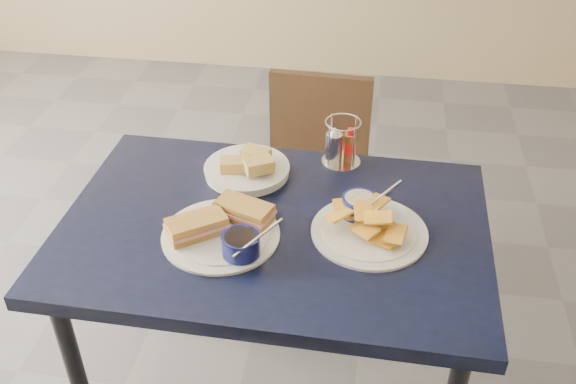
# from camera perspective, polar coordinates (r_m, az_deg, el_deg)

# --- Properties ---
(dining_table) EXTENTS (1.07, 0.72, 0.75)m
(dining_table) POSITION_cam_1_polar(r_m,az_deg,el_deg) (1.65, -1.24, -4.88)
(dining_table) COLOR black
(dining_table) RESTS_ON ground
(chair_far) EXTENTS (0.38, 0.37, 0.78)m
(chair_far) POSITION_cam_1_polar(r_m,az_deg,el_deg) (2.36, 2.35, 2.17)
(chair_far) COLOR black
(chair_far) RESTS_ON ground
(sandwich_plate) EXTENTS (0.31, 0.29, 0.12)m
(sandwich_plate) POSITION_cam_1_polar(r_m,az_deg,el_deg) (1.55, -5.67, -3.28)
(sandwich_plate) COLOR white
(sandwich_plate) RESTS_ON dining_table
(plantain_plate) EXTENTS (0.29, 0.29, 0.12)m
(plantain_plate) POSITION_cam_1_polar(r_m,az_deg,el_deg) (1.59, 6.94, -2.64)
(plantain_plate) COLOR white
(plantain_plate) RESTS_ON dining_table
(bread_basket) EXTENTS (0.23, 0.23, 0.07)m
(bread_basket) POSITION_cam_1_polar(r_m,az_deg,el_deg) (1.77, -3.61, 2.13)
(bread_basket) COLOR white
(bread_basket) RESTS_ON dining_table
(condiment_caddy) EXTENTS (0.11, 0.11, 0.14)m
(condiment_caddy) POSITION_cam_1_polar(r_m,az_deg,el_deg) (1.81, 4.67, 4.17)
(condiment_caddy) COLOR silver
(condiment_caddy) RESTS_ON dining_table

